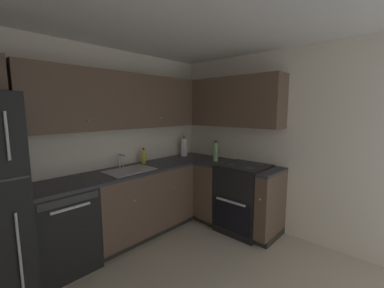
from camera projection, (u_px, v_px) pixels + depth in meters
wall_back at (98, 146)px, 3.11m from camera, size 3.54×0.05×2.44m
wall_right at (295, 145)px, 3.16m from camera, size 0.05×3.70×2.44m
dishwasher at (61, 229)px, 2.55m from camera, size 0.60×0.63×0.88m
lower_cabinets_back at (141, 202)px, 3.30m from camera, size 1.42×0.62×0.88m
countertop_back at (140, 169)px, 3.23m from camera, size 2.63×0.60×0.03m
lower_cabinets_right at (231, 196)px, 3.53m from camera, size 0.62×1.14×0.88m
countertop_right at (231, 165)px, 3.47m from camera, size 0.60×1.14×0.03m
oven_range at (244, 197)px, 3.40m from camera, size 0.68×0.62×1.07m
upper_cabinets_back at (121, 101)px, 3.08m from camera, size 2.31×0.34×0.69m
upper_cabinets_right at (226, 102)px, 3.58m from camera, size 0.32×1.69×0.69m
sink at (130, 174)px, 3.08m from camera, size 0.59×0.40×0.10m
faucet at (121, 160)px, 3.20m from camera, size 0.07×0.16×0.18m
soap_bottle at (144, 156)px, 3.48m from camera, size 0.06×0.06×0.22m
paper_towel_roll at (184, 147)px, 4.04m from camera, size 0.11×0.11×0.35m
oil_bottle at (216, 152)px, 3.63m from camera, size 0.08×0.08×0.30m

